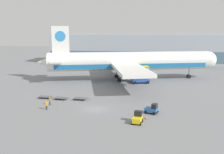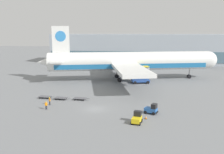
{
  "view_description": "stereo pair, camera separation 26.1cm",
  "coord_description": "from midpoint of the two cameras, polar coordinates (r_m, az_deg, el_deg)",
  "views": [
    {
      "loc": [
        9.01,
        -47.55,
        15.53
      ],
      "look_at": [
        1.69,
        14.34,
        4.0
      ],
      "focal_mm": 40.0,
      "sensor_mm": 36.0,
      "label": 1
    },
    {
      "loc": [
        9.27,
        -47.52,
        15.53
      ],
      "look_at": [
        1.69,
        14.34,
        4.0
      ],
      "focal_mm": 40.0,
      "sensor_mm": 36.0,
      "label": 2
    }
  ],
  "objects": [
    {
      "name": "scissor_lift_loader",
      "position": [
        75.71,
        6.62,
        0.09
      ],
      "size": [
        5.76,
        4.4,
        5.1
      ],
      "rotation": [
        0.0,
        0.0,
        0.24
      ],
      "color": "#284C99",
      "rests_on": "ground_plane"
    },
    {
      "name": "airplane_main",
      "position": [
        79.93,
        3.87,
        3.49
      ],
      "size": [
        57.11,
        48.53,
        17.0
      ],
      "rotation": [
        0.0,
        0.0,
        0.24
      ],
      "color": "white",
      "rests_on": "ground_plane"
    },
    {
      "name": "ground_crew_near",
      "position": [
        54.77,
        -13.93,
        -5.21
      ],
      "size": [
        0.4,
        0.46,
        1.73
      ],
      "rotation": [
        0.0,
        0.0,
        2.27
      ],
      "color": "black",
      "rests_on": "ground_plane"
    },
    {
      "name": "terminal_building",
      "position": [
        124.18,
        7.5,
        6.45
      ],
      "size": [
        90.0,
        18.2,
        14.0
      ],
      "color": "#9EA8B2",
      "rests_on": "ground_plane"
    },
    {
      "name": "baggage_dolly_lead",
      "position": [
        60.56,
        -14.92,
        -4.36
      ],
      "size": [
        3.75,
        1.73,
        0.48
      ],
      "rotation": [
        0.0,
        0.0,
        -0.08
      ],
      "color": "#56565B",
      "rests_on": "ground_plane"
    },
    {
      "name": "ground_plane",
      "position": [
        50.84,
        -3.74,
        -7.33
      ],
      "size": [
        400.0,
        400.0,
        0.0
      ],
      "primitive_type": "plane",
      "color": "slate"
    },
    {
      "name": "ground_crew_far",
      "position": [
        51.91,
        -14.68,
        -6.13
      ],
      "size": [
        0.42,
        0.44,
        1.71
      ],
      "rotation": [
        0.0,
        0.0,
        3.95
      ],
      "color": "black",
      "rests_on": "ground_plane"
    },
    {
      "name": "baggage_dolly_second",
      "position": [
        58.64,
        -11.48,
        -4.7
      ],
      "size": [
        3.75,
        1.73,
        0.48
      ],
      "rotation": [
        0.0,
        0.0,
        -0.08
      ],
      "color": "#56565B",
      "rests_on": "ground_plane"
    },
    {
      "name": "baggage_tug_foreground",
      "position": [
        43.38,
        5.9,
        -9.32
      ],
      "size": [
        2.03,
        2.67,
        2.0
      ],
      "rotation": [
        0.0,
        0.0,
        1.38
      ],
      "color": "yellow",
      "rests_on": "ground_plane"
    },
    {
      "name": "traffic_cone_near",
      "position": [
        45.63,
        7.91,
        -9.09
      ],
      "size": [
        0.4,
        0.4,
        0.67
      ],
      "color": "black",
      "rests_on": "ground_plane"
    },
    {
      "name": "baggage_dolly_third",
      "position": [
        57.57,
        -7.19,
        -4.85
      ],
      "size": [
        3.75,
        1.73,
        0.48
      ],
      "rotation": [
        0.0,
        0.0,
        -0.08
      ],
      "color": "#56565B",
      "rests_on": "ground_plane"
    },
    {
      "name": "baggage_tug_mid",
      "position": [
        48.42,
        9.21,
        -7.28
      ],
      "size": [
        2.78,
        2.34,
        2.0
      ],
      "rotation": [
        0.0,
        0.0,
        -0.38
      ],
      "color": "#2D66B7",
      "rests_on": "ground_plane"
    }
  ]
}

